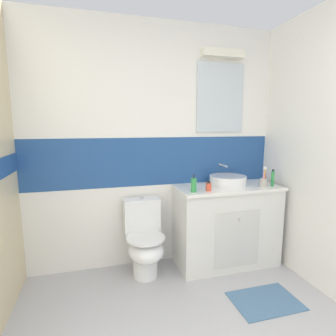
{
  "coord_description": "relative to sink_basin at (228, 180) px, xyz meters",
  "views": [
    {
      "loc": [
        -0.61,
        -0.3,
        1.47
      ],
      "look_at": [
        0.02,
        1.97,
        1.1
      ],
      "focal_mm": 28.61,
      "sensor_mm": 36.0,
      "label": 1
    }
  ],
  "objects": [
    {
      "name": "toilet",
      "position": [
        -0.9,
        -0.04,
        -0.55
      ],
      "size": [
        0.37,
        0.5,
        0.76
      ],
      "color": "white",
      "rests_on": "ground_plane"
    },
    {
      "name": "sink_basin",
      "position": [
        0.0,
        0.0,
        0.0
      ],
      "size": [
        0.38,
        0.43,
        0.2
      ],
      "color": "white",
      "rests_on": "vanity_cabinet"
    },
    {
      "name": "soap_dispenser",
      "position": [
        -0.45,
        -0.18,
        0.01
      ],
      "size": [
        0.05,
        0.05,
        0.17
      ],
      "color": "green",
      "rests_on": "vanity_cabinet"
    },
    {
      "name": "toothpaste_tube_upright",
      "position": [
        0.42,
        -0.17,
        0.03
      ],
      "size": [
        0.03,
        0.03,
        0.18
      ],
      "color": "green",
      "rests_on": "vanity_cabinet"
    },
    {
      "name": "perfume_flask_small",
      "position": [
        -0.3,
        -0.18,
        -0.01
      ],
      "size": [
        0.05,
        0.03,
        0.1
      ],
      "color": "#D84C33",
      "rests_on": "vanity_cabinet"
    },
    {
      "name": "bath_mat",
      "position": [
        0.0,
        -0.73,
        -0.9
      ],
      "size": [
        0.55,
        0.39,
        0.01
      ],
      "primitive_type": "cube",
      "color": "#4C7299",
      "rests_on": "ground_plane"
    },
    {
      "name": "toothbrush_cup",
      "position": [
        0.32,
        -0.17,
        -0.0
      ],
      "size": [
        0.08,
        0.08,
        0.21
      ],
      "color": "#B2ADA3",
      "rests_on": "vanity_cabinet"
    },
    {
      "name": "vanity_cabinet",
      "position": [
        -0.02,
        -0.03,
        -0.48
      ],
      "size": [
        1.08,
        0.51,
        0.85
      ],
      "color": "silver",
      "rests_on": "ground_plane"
    },
    {
      "name": "wall_back_tiled",
      "position": [
        -0.72,
        0.26,
        0.36
      ],
      "size": [
        3.2,
        0.2,
        2.5
      ],
      "color": "white",
      "rests_on": "ground_plane"
    }
  ]
}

